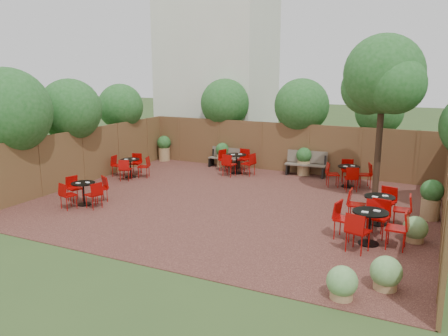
% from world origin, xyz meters
% --- Properties ---
extents(ground, '(80.00, 80.00, 0.00)m').
position_xyz_m(ground, '(0.00, 0.00, 0.00)').
color(ground, '#354F23').
rests_on(ground, ground).
extents(courtyard_paving, '(12.00, 10.00, 0.02)m').
position_xyz_m(courtyard_paving, '(0.00, 0.00, 0.01)').
color(courtyard_paving, '#331915').
rests_on(courtyard_paving, ground).
extents(fence_back, '(12.00, 0.08, 2.00)m').
position_xyz_m(fence_back, '(0.00, 5.00, 1.00)').
color(fence_back, brown).
rests_on(fence_back, ground).
extents(fence_left, '(0.08, 10.00, 2.00)m').
position_xyz_m(fence_left, '(-6.00, 0.00, 1.00)').
color(fence_left, brown).
rests_on(fence_left, ground).
extents(fence_right, '(0.08, 10.00, 2.00)m').
position_xyz_m(fence_right, '(6.00, 0.00, 1.00)').
color(fence_right, brown).
rests_on(fence_right, ground).
extents(neighbour_building, '(5.00, 4.00, 8.00)m').
position_xyz_m(neighbour_building, '(-4.50, 8.00, 4.00)').
color(neighbour_building, silver).
rests_on(neighbour_building, ground).
extents(overhang_foliage, '(15.67, 10.66, 2.77)m').
position_xyz_m(overhang_foliage, '(-2.92, 1.81, 2.69)').
color(overhang_foliage, '#1D541B').
rests_on(overhang_foliage, ground).
extents(courtyard_tree, '(2.64, 2.54, 5.20)m').
position_xyz_m(courtyard_tree, '(3.96, 2.39, 3.83)').
color(courtyard_tree, black).
rests_on(courtyard_tree, courtyard_paving).
extents(park_bench_left, '(1.39, 0.55, 0.84)m').
position_xyz_m(park_bench_left, '(-2.49, 4.62, 0.45)').
color(park_bench_left, brown).
rests_on(park_bench_left, courtyard_paving).
extents(park_bench_right, '(1.61, 0.62, 0.97)m').
position_xyz_m(park_bench_right, '(1.05, 4.63, 0.52)').
color(park_bench_right, brown).
rests_on(park_bench_right, courtyard_paving).
extents(bistro_tables, '(11.02, 7.53, 0.96)m').
position_xyz_m(bistro_tables, '(0.73, 0.78, 0.47)').
color(bistro_tables, black).
rests_on(bistro_tables, courtyard_paving).
extents(planters, '(11.86, 4.29, 1.14)m').
position_xyz_m(planters, '(-0.27, 3.68, 0.62)').
color(planters, '#9D7B4E').
rests_on(planters, courtyard_paving).
extents(low_shrubs, '(1.61, 4.19, 0.66)m').
position_xyz_m(low_shrubs, '(4.94, -3.12, 0.33)').
color(low_shrubs, '#9D7B4E').
rests_on(low_shrubs, courtyard_paving).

